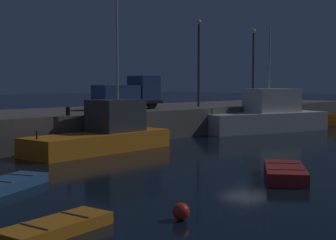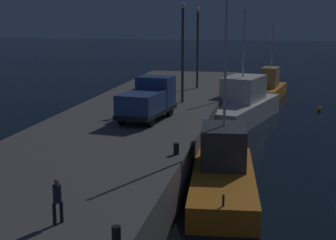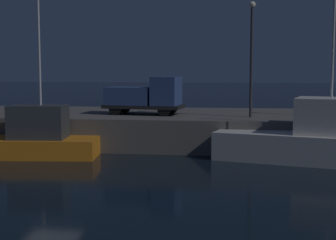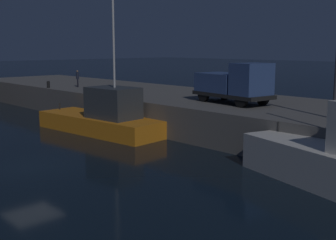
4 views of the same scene
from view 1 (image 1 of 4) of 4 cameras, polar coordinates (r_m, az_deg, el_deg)
ground_plane at (r=30.73m, az=8.57°, el=-3.96°), size 320.00×320.00×0.00m
pier_quay at (r=40.92m, az=-8.12°, el=-0.39°), size 64.22×10.45×2.21m
fishing_boat_white at (r=46.29m, az=10.86°, el=0.41°), size 12.65×6.70×9.40m
fishing_boat_orange at (r=32.67m, az=-7.11°, el=-1.53°), size 10.42×4.03×10.82m
dinghy_orange_near at (r=23.71m, az=12.91°, el=-5.74°), size 4.38×3.85×0.60m
dinghy_red_small at (r=15.29m, az=-12.37°, el=-11.59°), size 3.65×1.84×0.41m
rowboat_blue_far at (r=22.14m, az=-17.17°, el=-6.73°), size 3.69×2.78×0.44m
mooring_buoy_near at (r=16.31m, az=1.46°, el=-10.16°), size 0.56×0.56×0.56m
lamp_post_west at (r=45.67m, az=3.45°, el=7.16°), size 0.44×0.44×7.69m
lamp_post_east at (r=52.13m, az=9.49°, el=6.61°), size 0.44×0.44×7.46m
utility_truck at (r=41.23m, az=-4.40°, el=3.04°), size 5.83×3.03×2.69m
bollard_west at (r=33.66m, az=-11.09°, el=0.97°), size 0.28×0.28×0.56m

